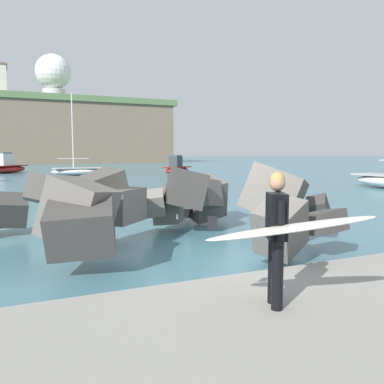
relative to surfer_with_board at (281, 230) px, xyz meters
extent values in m
plane|color=#42707F|center=(1.00, 3.35, -1.28)|extent=(400.00, 400.00, 0.00)
cube|color=gray|center=(1.00, -0.65, -1.16)|extent=(48.00, 4.40, 0.24)
cube|color=#4C4944|center=(-1.16, 5.17, 0.12)|extent=(1.27, 1.10, 1.10)
cube|color=#605B56|center=(-2.53, 4.40, 0.25)|extent=(0.76, 0.80, 0.77)
cube|color=#605B56|center=(2.63, 7.62, -0.49)|extent=(1.45, 1.55, 1.58)
cube|color=#605B56|center=(1.67, 2.24, -0.47)|extent=(1.36, 1.26, 1.29)
cube|color=#3D3A38|center=(2.96, 2.45, -0.49)|extent=(0.86, 0.77, 0.63)
cube|color=#605B56|center=(1.78, 7.90, -0.58)|extent=(1.51, 1.31, 1.10)
cube|color=#605B56|center=(-1.91, 3.94, -0.19)|extent=(1.75, 1.64, 1.54)
cube|color=#3D3A38|center=(-3.16, 7.80, -0.57)|extent=(0.99, 1.08, 1.01)
cube|color=#3D3A38|center=(-1.94, 3.39, -0.37)|extent=(1.48, 1.49, 1.16)
cube|color=slate|center=(0.45, 6.25, -0.39)|extent=(0.85, 0.89, 0.83)
cube|color=slate|center=(1.02, 6.65, -0.63)|extent=(1.07, 1.00, 0.92)
cube|color=#605B56|center=(2.69, 3.88, -0.03)|extent=(1.89, 1.73, 1.64)
cube|color=#605B56|center=(-0.88, 5.20, -0.25)|extent=(1.66, 1.66, 0.82)
cube|color=#3D3A38|center=(4.06, 3.86, -0.46)|extent=(0.93, 0.80, 0.82)
cube|color=#605B56|center=(2.43, 7.04, -0.33)|extent=(1.03, 1.20, 1.08)
cube|color=#3D3A38|center=(1.25, 5.90, 0.00)|extent=(1.30, 1.10, 1.19)
cylinder|color=black|center=(0.06, 0.22, -0.59)|extent=(0.15, 0.15, 0.90)
cylinder|color=black|center=(-0.04, 0.00, -0.59)|extent=(0.15, 0.15, 0.90)
cube|color=black|center=(0.01, 0.11, 0.16)|extent=(0.36, 0.44, 0.60)
sphere|color=#A87A5B|center=(0.01, 0.11, 0.59)|extent=(0.21, 0.21, 0.21)
sphere|color=tan|center=(0.01, 0.11, 0.64)|extent=(0.19, 0.19, 0.19)
cylinder|color=black|center=(0.21, 0.44, 0.28)|extent=(0.30, 0.52, 0.41)
cylinder|color=black|center=(-0.09, -0.12, 0.12)|extent=(0.09, 0.09, 0.56)
ellipsoid|color=silver|center=(-0.03, -0.22, 0.06)|extent=(2.06, 1.18, 0.37)
cube|color=black|center=(-0.89, 0.16, 0.13)|extent=(0.12, 0.07, 0.16)
ellipsoid|color=maroon|center=(-3.22, 44.48, -0.86)|extent=(4.72, 4.45, 0.84)
cube|color=maroon|center=(-3.22, 44.48, -0.48)|extent=(4.34, 4.10, 0.10)
cube|color=silver|center=(-3.47, 44.27, 0.21)|extent=(1.82, 1.80, 1.29)
cube|color=#334C5B|center=(-3.47, 44.27, 0.91)|extent=(1.63, 1.62, 0.12)
ellipsoid|color=white|center=(3.10, 36.99, -0.90)|extent=(5.25, 2.37, 0.75)
cube|color=#ACACAC|center=(3.10, 36.99, -0.57)|extent=(4.83, 2.18, 0.10)
cylinder|color=silver|center=(2.73, 36.95, 3.10)|extent=(0.12, 0.12, 7.26)
cylinder|color=silver|center=(2.73, 36.95, 0.37)|extent=(3.04, 0.40, 0.08)
ellipsoid|color=maroon|center=(12.75, 34.51, -0.89)|extent=(4.17, 3.85, 0.78)
cube|color=maroon|center=(12.75, 34.51, -0.54)|extent=(3.84, 3.54, 0.10)
cube|color=#33383D|center=(12.51, 34.31, 0.04)|extent=(1.56, 1.52, 1.08)
cube|color=#334C5B|center=(12.51, 34.31, 0.64)|extent=(1.40, 1.37, 0.12)
cylinder|color=silver|center=(7.22, 96.63, 13.87)|extent=(4.98, 4.98, 3.46)
sphere|color=white|center=(7.22, 96.63, 19.61)|extent=(8.02, 8.02, 8.02)
camera|label=1|loc=(-3.12, -4.15, 0.99)|focal=37.87mm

